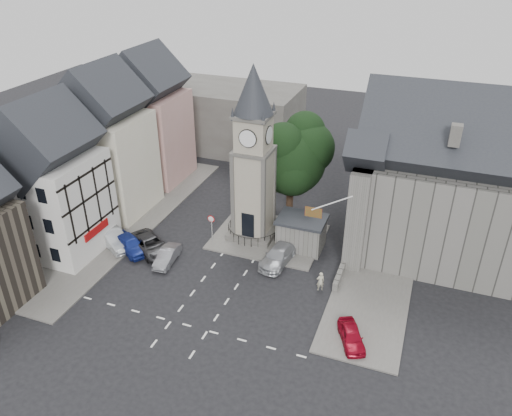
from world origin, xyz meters
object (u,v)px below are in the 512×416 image
at_px(car_west_blue, 130,244).
at_px(car_east_red, 351,336).
at_px(stone_shelter, 301,233).
at_px(clock_tower, 254,157).
at_px(pedestrian, 320,281).

height_order(car_west_blue, car_east_red, car_west_blue).
height_order(stone_shelter, car_east_red, stone_shelter).
xyz_separation_m(clock_tower, stone_shelter, (4.80, -0.49, -6.57)).
distance_m(clock_tower, stone_shelter, 8.15).
xyz_separation_m(clock_tower, pedestrian, (8.00, -5.99, -7.25)).
bearing_deg(car_east_red, car_west_blue, 143.18).
bearing_deg(stone_shelter, pedestrian, -59.81).
height_order(stone_shelter, car_west_blue, stone_shelter).
bearing_deg(clock_tower, car_west_blue, -145.48).
relative_size(car_east_red, pedestrian, 2.07).
xyz_separation_m(stone_shelter, car_west_blue, (-14.30, -6.05, -0.79)).
distance_m(car_west_blue, pedestrian, 17.51).
xyz_separation_m(car_west_blue, pedestrian, (17.50, 0.55, 0.10)).
height_order(clock_tower, pedestrian, clock_tower).
bearing_deg(car_east_red, clock_tower, 111.45).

